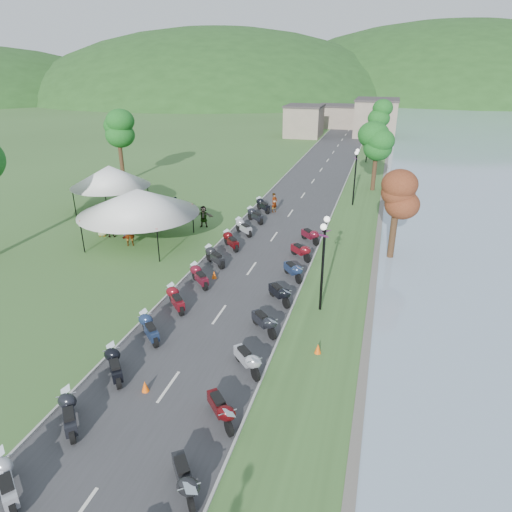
% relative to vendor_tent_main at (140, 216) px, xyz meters
% --- Properties ---
extents(road, '(7.00, 120.00, 0.02)m').
position_rel_vendor_tent_main_xyz_m(road, '(9.09, 15.71, -1.99)').
color(road, '#3A3A3D').
rests_on(road, ground).
extents(hills_backdrop, '(360.00, 120.00, 76.00)m').
position_rel_vendor_tent_main_xyz_m(hills_backdrop, '(9.09, 175.71, -2.00)').
color(hills_backdrop, '#285621').
rests_on(hills_backdrop, ground).
extents(far_building, '(18.00, 16.00, 5.00)m').
position_rel_vendor_tent_main_xyz_m(far_building, '(7.09, 60.71, 0.50)').
color(far_building, gray).
rests_on(far_building, ground).
extents(moto_row_left, '(2.60, 44.11, 1.10)m').
position_rel_vendor_tent_main_xyz_m(moto_row_left, '(6.74, -11.35, -1.45)').
color(moto_row_left, '#331411').
rests_on(moto_row_left, ground).
extents(moto_row_right, '(2.60, 30.64, 1.10)m').
position_rel_vendor_tent_main_xyz_m(moto_row_right, '(11.83, -10.77, -1.45)').
color(moto_row_right, '#331411').
rests_on(moto_row_right, ground).
extents(vendor_tent_main, '(5.75, 5.75, 4.00)m').
position_rel_vendor_tent_main_xyz_m(vendor_tent_main, '(0.00, 0.00, 0.00)').
color(vendor_tent_main, white).
rests_on(vendor_tent_main, ground).
extents(vendor_tent_side, '(4.54, 4.54, 4.00)m').
position_rel_vendor_tent_main_xyz_m(vendor_tent_side, '(-6.28, 6.29, 0.00)').
color(vendor_tent_side, white).
rests_on(vendor_tent_side, ground).
extents(tree_lakeside, '(2.30, 2.30, 6.39)m').
position_rel_vendor_tent_main_xyz_m(tree_lakeside, '(17.59, 2.16, 1.20)').
color(tree_lakeside, '#1E6E21').
rests_on(tree_lakeside, ground).
extents(pedestrian_a, '(0.89, 0.83, 1.98)m').
position_rel_vendor_tent_main_xyz_m(pedestrian_a, '(-0.45, -0.84, -2.00)').
color(pedestrian_a, slate).
rests_on(pedestrian_a, ground).
extents(pedestrian_b, '(0.87, 0.66, 1.58)m').
position_rel_vendor_tent_main_xyz_m(pedestrian_b, '(-2.80, 0.33, -2.00)').
color(pedestrian_b, slate).
rests_on(pedestrian_b, ground).
extents(pedestrian_c, '(1.05, 1.03, 1.62)m').
position_rel_vendor_tent_main_xyz_m(pedestrian_c, '(-1.72, 0.32, -2.00)').
color(pedestrian_c, slate).
rests_on(pedestrian_c, ground).
extents(traffic_cone_near, '(0.32, 0.32, 0.50)m').
position_rel_vendor_tent_main_xyz_m(traffic_cone_near, '(8.32, -14.79, -1.75)').
color(traffic_cone_near, '#F2590C').
rests_on(traffic_cone_near, ground).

